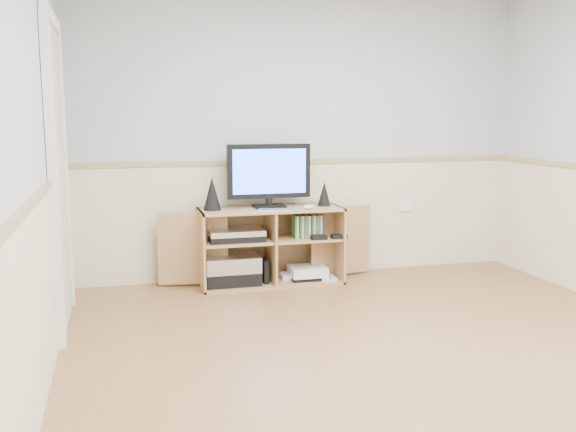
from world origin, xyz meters
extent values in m
cube|color=#A77C4A|center=(0.00, 0.00, -0.01)|extent=(4.00, 4.50, 0.02)
cube|color=#B5BEC5|center=(-2.01, 0.00, 1.25)|extent=(0.02, 4.50, 2.50)
cube|color=#B5BEC5|center=(0.00, 2.26, 1.25)|extent=(4.00, 0.02, 2.50)
cube|color=beige|center=(0.00, 2.24, 0.50)|extent=(4.00, 0.01, 1.00)
cube|color=tan|center=(0.00, 2.23, 1.02)|extent=(4.00, 0.02, 0.04)
cube|color=beige|center=(-1.98, 1.30, 1.00)|extent=(0.03, 0.82, 2.00)
cube|color=#AC7E56|center=(-0.35, 1.99, 0.01)|extent=(1.21, 0.45, 0.02)
cube|color=#AC7E56|center=(-0.35, 1.99, 0.64)|extent=(1.21, 0.45, 0.02)
cube|color=#AC7E56|center=(-0.95, 1.99, 0.33)|extent=(0.02, 0.45, 0.65)
cube|color=#AC7E56|center=(0.24, 1.99, 0.33)|extent=(0.02, 0.45, 0.65)
cube|color=#AC7E56|center=(-0.35, 2.21, 0.33)|extent=(1.21, 0.02, 0.65)
cube|color=#AC7E56|center=(-0.35, 1.99, 0.33)|extent=(0.02, 0.43, 0.61)
cube|color=#AC7E56|center=(-0.66, 1.99, 0.38)|extent=(0.57, 0.41, 0.02)
cube|color=#AC7E56|center=(-0.05, 1.99, 0.38)|extent=(0.57, 0.41, 0.02)
cube|color=#AC7E56|center=(-1.01, 2.05, 0.33)|extent=(0.58, 0.12, 0.61)
cube|color=#AC7E56|center=(0.30, 2.05, 0.33)|extent=(0.58, 0.12, 0.61)
cube|color=black|center=(-0.35, 2.04, 0.66)|extent=(0.27, 0.18, 0.02)
cube|color=black|center=(-0.35, 2.04, 0.70)|extent=(0.05, 0.04, 0.06)
cube|color=black|center=(-0.35, 2.04, 0.96)|extent=(0.71, 0.05, 0.46)
cube|color=#305FFF|center=(-0.35, 2.02, 0.96)|extent=(0.63, 0.01, 0.38)
cone|color=black|center=(-0.84, 2.01, 0.79)|extent=(0.15, 0.15, 0.27)
cone|color=black|center=(0.13, 2.01, 0.75)|extent=(0.11, 0.11, 0.21)
cube|color=silver|center=(-0.34, 1.85, 0.66)|extent=(0.31, 0.17, 0.01)
ellipsoid|color=white|center=(-0.06, 1.85, 0.67)|extent=(0.11, 0.10, 0.04)
cube|color=black|center=(-0.70, 1.99, 0.07)|extent=(0.46, 0.34, 0.11)
cube|color=silver|center=(-0.70, 1.99, 0.20)|extent=(0.46, 0.34, 0.13)
cube|color=black|center=(-0.66, 1.99, 0.42)|extent=(0.46, 0.32, 0.05)
cube|color=silver|center=(-0.66, 1.99, 0.46)|extent=(0.46, 0.32, 0.05)
cube|color=black|center=(-0.42, 1.94, 0.12)|extent=(0.04, 0.14, 0.20)
cube|color=white|center=(-0.15, 2.02, 0.04)|extent=(0.21, 0.16, 0.05)
cube|color=black|center=(-0.03, 1.97, 0.04)|extent=(0.30, 0.24, 0.03)
cube|color=white|center=(-0.03, 1.97, 0.09)|extent=(0.31, 0.26, 0.08)
cube|color=white|center=(0.17, 1.89, 0.04)|extent=(0.04, 0.14, 0.03)
cube|color=white|center=(0.15, 2.05, 0.04)|extent=(0.09, 0.15, 0.03)
cube|color=#3F8C3F|center=(-0.03, 1.97, 0.48)|extent=(0.26, 0.14, 0.19)
cube|color=white|center=(1.00, 2.23, 0.60)|extent=(0.12, 0.03, 0.12)
camera|label=1|loc=(-1.60, -3.22, 1.43)|focal=40.00mm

